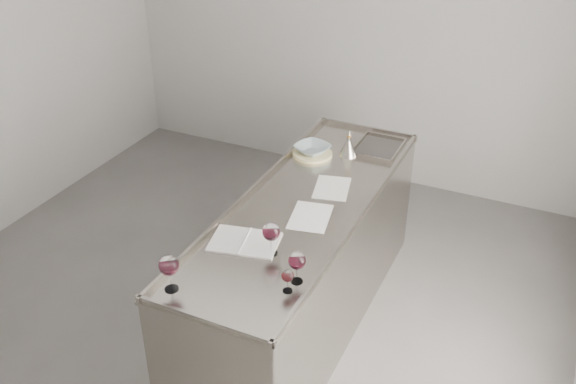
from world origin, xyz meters
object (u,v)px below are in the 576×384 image
at_px(wine_glass_right, 297,261).
at_px(wine_funnel, 348,148).
at_px(counter, 304,264).
at_px(wine_glass_left, 169,266).
at_px(wine_glass_small, 288,276).
at_px(notebook, 245,242).
at_px(wine_glass_middle, 271,233).
at_px(ceramic_bowl, 312,149).

height_order(wine_glass_right, wine_funnel, wine_funnel).
bearing_deg(counter, wine_funnel, 89.08).
bearing_deg(wine_glass_left, wine_glass_right, 30.77).
xyz_separation_m(wine_glass_small, notebook, (-0.40, 0.28, -0.09)).
bearing_deg(wine_glass_middle, wine_funnel, 91.53).
relative_size(wine_glass_right, ceramic_bowl, 0.77).
xyz_separation_m(wine_glass_left, notebook, (0.14, 0.52, -0.14)).
bearing_deg(counter, wine_glass_small, -71.94).
xyz_separation_m(wine_glass_right, ceramic_bowl, (-0.49, 1.35, -0.08)).
height_order(counter, wine_funnel, wine_funnel).
bearing_deg(wine_glass_small, wine_glass_right, 83.20).
relative_size(wine_glass_middle, wine_glass_right, 1.07).
height_order(wine_glass_left, wine_glass_small, wine_glass_left).
bearing_deg(ceramic_bowl, wine_glass_small, -71.43).
xyz_separation_m(wine_glass_left, wine_glass_small, (0.54, 0.24, -0.05)).
height_order(wine_glass_right, ceramic_bowl, wine_glass_right).
bearing_deg(ceramic_bowl, counter, -70.78).
xyz_separation_m(counter, wine_glass_small, (0.26, -0.81, 0.56)).
height_order(wine_glass_left, notebook, wine_glass_left).
bearing_deg(wine_glass_small, wine_glass_left, -156.18).
relative_size(wine_glass_small, notebook, 0.30).
height_order(wine_glass_small, wine_funnel, wine_funnel).
height_order(wine_glass_small, ceramic_bowl, wine_glass_small).
relative_size(wine_glass_left, notebook, 0.48).
bearing_deg(notebook, wine_glass_right, -37.30).
relative_size(wine_glass_middle, ceramic_bowl, 0.82).
bearing_deg(wine_glass_left, wine_funnel, 80.85).
height_order(counter, wine_glass_middle, wine_glass_middle).
distance_m(notebook, ceramic_bowl, 1.16).
xyz_separation_m(counter, wine_funnel, (0.01, 0.73, 0.53)).
height_order(counter, wine_glass_left, wine_glass_left).
bearing_deg(counter, notebook, -104.53).
height_order(wine_glass_left, wine_glass_right, wine_glass_left).
relative_size(wine_glass_small, ceramic_bowl, 0.55).
xyz_separation_m(counter, wine_glass_left, (-0.28, -1.05, 0.61)).
bearing_deg(wine_glass_small, wine_glass_middle, 130.55).
height_order(wine_glass_middle, ceramic_bowl, wine_glass_middle).
xyz_separation_m(counter, notebook, (-0.14, -0.53, 0.47)).
distance_m(notebook, wine_funnel, 1.27).
xyz_separation_m(wine_glass_middle, wine_glass_right, (0.23, -0.17, -0.01)).
distance_m(counter, ceramic_bowl, 0.84).
relative_size(counter, wine_glass_small, 18.77).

